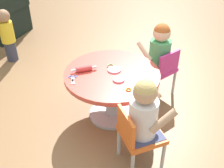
{
  "coord_description": "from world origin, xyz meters",
  "views": [
    {
      "loc": [
        -1.97,
        -0.61,
        1.81
      ],
      "look_at": [
        0.0,
        0.0,
        0.37
      ],
      "focal_mm": 44.46,
      "sensor_mm": 36.0,
      "label": 1
    }
  ],
  "objects_px": {
    "child_chair_left": "(138,135)",
    "craft_scissors": "(73,78)",
    "toddler_standing": "(7,34)",
    "craft_table": "(112,84)",
    "child_chair_right": "(160,69)",
    "rolling_pin": "(84,69)",
    "seated_child_right": "(160,48)",
    "seated_child_left": "(144,111)"
  },
  "relations": [
    {
      "from": "toddler_standing",
      "to": "craft_table",
      "type": "bearing_deg",
      "value": -112.66
    },
    {
      "from": "seated_child_left",
      "to": "toddler_standing",
      "type": "bearing_deg",
      "value": 60.04
    },
    {
      "from": "craft_table",
      "to": "seated_child_left",
      "type": "bearing_deg",
      "value": -140.57
    },
    {
      "from": "child_chair_left",
      "to": "seated_child_right",
      "type": "relative_size",
      "value": 1.05
    },
    {
      "from": "craft_scissors",
      "to": "seated_child_left",
      "type": "bearing_deg",
      "value": -112.32
    },
    {
      "from": "craft_table",
      "to": "craft_scissors",
      "type": "relative_size",
      "value": 6.01
    },
    {
      "from": "rolling_pin",
      "to": "child_chair_left",
      "type": "bearing_deg",
      "value": -126.5
    },
    {
      "from": "seated_child_right",
      "to": "rolling_pin",
      "type": "height_order",
      "value": "seated_child_right"
    },
    {
      "from": "seated_child_left",
      "to": "seated_child_right",
      "type": "bearing_deg",
      "value": 2.85
    },
    {
      "from": "seated_child_right",
      "to": "rolling_pin",
      "type": "relative_size",
      "value": 2.54
    },
    {
      "from": "seated_child_right",
      "to": "child_chair_left",
      "type": "bearing_deg",
      "value": -178.99
    },
    {
      "from": "toddler_standing",
      "to": "child_chair_right",
      "type": "bearing_deg",
      "value": -94.92
    },
    {
      "from": "craft_table",
      "to": "rolling_pin",
      "type": "bearing_deg",
      "value": 101.66
    },
    {
      "from": "child_chair_left",
      "to": "craft_scissors",
      "type": "xyz_separation_m",
      "value": [
        0.3,
        0.65,
        0.19
      ]
    },
    {
      "from": "child_chair_left",
      "to": "rolling_pin",
      "type": "distance_m",
      "value": 0.78
    },
    {
      "from": "child_chair_left",
      "to": "seated_child_right",
      "type": "distance_m",
      "value": 1.03
    },
    {
      "from": "child_chair_right",
      "to": "craft_table",
      "type": "bearing_deg",
      "value": 142.52
    },
    {
      "from": "seated_child_left",
      "to": "seated_child_right",
      "type": "xyz_separation_m",
      "value": [
        0.97,
        0.05,
        0.0
      ]
    },
    {
      "from": "seated_child_left",
      "to": "craft_scissors",
      "type": "height_order",
      "value": "seated_child_left"
    },
    {
      "from": "child_chair_left",
      "to": "toddler_standing",
      "type": "relative_size",
      "value": 0.8
    },
    {
      "from": "craft_scissors",
      "to": "child_chair_left",
      "type": "bearing_deg",
      "value": -115.12
    },
    {
      "from": "craft_table",
      "to": "seated_child_right",
      "type": "height_order",
      "value": "seated_child_right"
    },
    {
      "from": "rolling_pin",
      "to": "craft_table",
      "type": "bearing_deg",
      "value": -78.34
    },
    {
      "from": "child_chair_left",
      "to": "craft_scissors",
      "type": "bearing_deg",
      "value": 64.88
    },
    {
      "from": "rolling_pin",
      "to": "craft_scissors",
      "type": "xyz_separation_m",
      "value": [
        -0.14,
        0.05,
        -0.02
      ]
    },
    {
      "from": "child_chair_right",
      "to": "toddler_standing",
      "type": "distance_m",
      "value": 1.93
    },
    {
      "from": "child_chair_right",
      "to": "seated_child_left",
      "type": "bearing_deg",
      "value": -179.06
    },
    {
      "from": "seated_child_right",
      "to": "craft_scissors",
      "type": "relative_size",
      "value": 3.58
    },
    {
      "from": "seated_child_left",
      "to": "rolling_pin",
      "type": "xyz_separation_m",
      "value": [
        0.42,
        0.63,
        -0.02
      ]
    },
    {
      "from": "craft_table",
      "to": "craft_scissors",
      "type": "bearing_deg",
      "value": 123.11
    },
    {
      "from": "seated_child_right",
      "to": "toddler_standing",
      "type": "relative_size",
      "value": 0.76
    },
    {
      "from": "seated_child_left",
      "to": "child_chair_right",
      "type": "distance_m",
      "value": 0.98
    },
    {
      "from": "craft_table",
      "to": "craft_scissors",
      "type": "height_order",
      "value": "craft_scissors"
    },
    {
      "from": "rolling_pin",
      "to": "seated_child_right",
      "type": "bearing_deg",
      "value": -46.33
    },
    {
      "from": "craft_table",
      "to": "rolling_pin",
      "type": "distance_m",
      "value": 0.29
    },
    {
      "from": "craft_table",
      "to": "rolling_pin",
      "type": "relative_size",
      "value": 4.26
    },
    {
      "from": "craft_table",
      "to": "child_chair_right",
      "type": "bearing_deg",
      "value": -37.48
    },
    {
      "from": "child_chair_left",
      "to": "toddler_standing",
      "type": "distance_m",
      "value": 2.23
    },
    {
      "from": "seated_child_right",
      "to": "craft_scissors",
      "type": "distance_m",
      "value": 0.94
    },
    {
      "from": "rolling_pin",
      "to": "child_chair_right",
      "type": "bearing_deg",
      "value": -49.07
    },
    {
      "from": "child_chair_left",
      "to": "child_chair_right",
      "type": "bearing_deg",
      "value": -0.9
    },
    {
      "from": "child_chair_right",
      "to": "craft_scissors",
      "type": "xyz_separation_m",
      "value": [
        -0.67,
        0.66,
        0.19
      ]
    }
  ]
}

